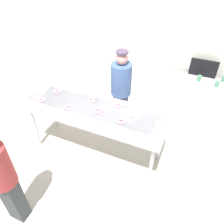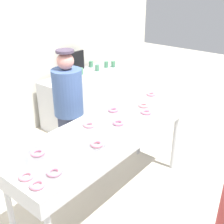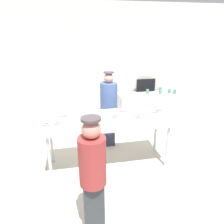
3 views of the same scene
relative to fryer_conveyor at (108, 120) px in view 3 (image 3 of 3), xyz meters
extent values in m
plane|color=beige|center=(0.00, 0.00, -0.92)|extent=(16.00, 16.00, 0.00)
cube|color=silver|center=(0.00, 2.21, 0.65)|extent=(8.00, 0.12, 3.14)
cube|color=#B7BABF|center=(0.00, 0.00, 0.00)|extent=(2.33, 0.73, 0.17)
cube|color=slate|center=(0.00, 0.00, 0.05)|extent=(1.98, 0.51, 0.08)
cylinder|color=#B7BABF|center=(-1.06, -0.28, -0.50)|extent=(0.06, 0.06, 0.84)
cylinder|color=#B7BABF|center=(1.06, -0.28, -0.50)|extent=(0.06, 0.06, 0.84)
cylinder|color=#B7BABF|center=(-1.06, 0.28, -0.50)|extent=(0.06, 0.06, 0.84)
cylinder|color=#B7BABF|center=(1.06, 0.28, -0.50)|extent=(0.06, 0.06, 0.84)
torus|color=pink|center=(-1.06, -0.21, 0.10)|extent=(0.15, 0.15, 0.03)
torus|color=pink|center=(1.02, 0.10, 0.10)|extent=(0.13, 0.13, 0.03)
torus|color=pink|center=(-0.88, -0.19, 0.10)|extent=(0.12, 0.12, 0.03)
torus|color=pink|center=(0.11, -0.06, 0.10)|extent=(0.17, 0.17, 0.03)
torus|color=pink|center=(0.33, 0.18, 0.10)|extent=(0.13, 0.13, 0.03)
torus|color=pink|center=(-0.12, 0.14, 0.10)|extent=(0.16, 0.16, 0.03)
torus|color=pink|center=(0.65, -0.02, 0.10)|extent=(0.14, 0.14, 0.03)
torus|color=pink|center=(-0.79, 0.14, 0.10)|extent=(0.14, 0.14, 0.03)
torus|color=pink|center=(0.52, -0.15, 0.10)|extent=(0.14, 0.14, 0.03)
torus|color=pink|center=(-0.35, -0.17, 0.10)|extent=(0.15, 0.15, 0.03)
torus|color=pink|center=(-1.05, -0.06, 0.10)|extent=(0.17, 0.17, 0.03)
cube|color=#2D3249|center=(0.15, 0.75, -0.49)|extent=(0.24, 0.18, 0.87)
cylinder|color=#3F598C|center=(0.15, 0.75, 0.23)|extent=(0.36, 0.36, 0.58)
sphere|color=tan|center=(0.15, 0.75, 0.62)|extent=(0.20, 0.20, 0.20)
cylinder|color=#45394C|center=(0.15, 0.75, 0.74)|extent=(0.21, 0.21, 0.03)
cube|color=#31373B|center=(-0.46, -1.50, -0.53)|extent=(0.24, 0.18, 0.78)
cylinder|color=#993333|center=(-0.46, -1.50, 0.15)|extent=(0.31, 0.31, 0.58)
sphere|color=tan|center=(-0.46, -1.50, 0.55)|extent=(0.20, 0.20, 0.20)
cylinder|color=#463B3D|center=(-0.46, -1.50, 0.66)|extent=(0.21, 0.21, 0.03)
cube|color=#B7BABF|center=(1.43, 1.76, -0.49)|extent=(1.63, 0.59, 0.86)
cylinder|color=#4C8C66|center=(1.40, 1.78, 0.00)|extent=(0.08, 0.08, 0.11)
cylinder|color=#4C8C66|center=(2.12, 1.62, 0.00)|extent=(0.08, 0.08, 0.11)
cylinder|color=#4C8C66|center=(2.01, 1.71, 0.00)|extent=(0.08, 0.08, 0.11)
cylinder|color=#4C8C66|center=(1.85, 1.95, 0.00)|extent=(0.08, 0.08, 0.11)
cylinder|color=#4C8C66|center=(1.74, 1.70, 0.00)|extent=(0.08, 0.08, 0.11)
cube|color=black|center=(1.43, 2.01, 0.12)|extent=(0.53, 0.04, 0.35)
camera|label=1|loc=(1.37, -2.43, 2.22)|focal=35.79mm
camera|label=2|loc=(-2.00, -1.69, 1.49)|focal=45.36mm
camera|label=3|loc=(-0.65, -3.58, 1.51)|focal=34.76mm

